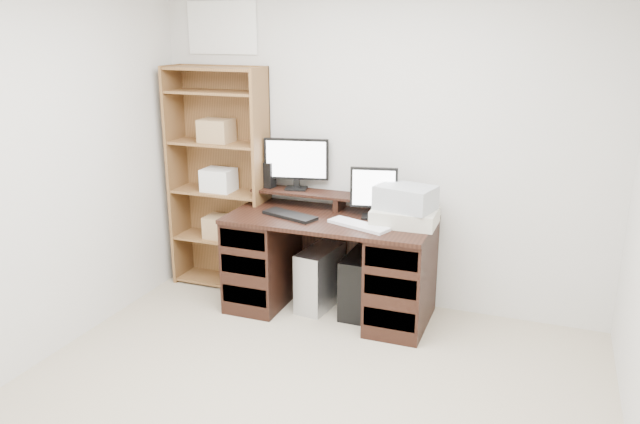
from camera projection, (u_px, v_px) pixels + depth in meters
The scene contains 14 objects.
room at pixel (260, 217), 2.87m from camera, with size 3.54×4.04×2.54m.
desk at pixel (330, 263), 4.66m from camera, with size 1.50×0.70×0.75m.
riser_shelf at pixel (340, 198), 4.72m from camera, with size 1.40×0.22×0.12m.
monitor_wide at pixel (296, 161), 4.81m from camera, with size 0.50×0.17×0.40m.
monitor_small at pixel (374, 191), 4.50m from camera, with size 0.34×0.16×0.37m.
speaker at pixel (269, 175), 4.89m from camera, with size 0.08×0.08×0.20m, color black.
keyboard_black at pixel (290, 215), 4.57m from camera, with size 0.43×0.14×0.02m, color black.
keyboard_white at pixel (359, 225), 4.35m from camera, with size 0.46×0.14×0.02m, color silver.
mouse at pixel (408, 228), 4.26m from camera, with size 0.09×0.06×0.03m, color silver.
printer at pixel (405, 217), 4.39m from camera, with size 0.45×0.33×0.11m, color #BCB8A4.
basket at pixel (406, 198), 4.35m from camera, with size 0.39×0.28×0.17m, color #A5AAB0.
tower_silver at pixel (320, 278), 4.80m from camera, with size 0.21×0.47×0.47m, color silver.
tower_black at pixel (360, 283), 4.70m from camera, with size 0.20×0.46×0.46m.
bookshelf at pixel (220, 177), 5.05m from camera, with size 0.80×0.30×1.80m.
Camera 1 is at (1.22, -2.46, 2.10)m, focal length 35.00 mm.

